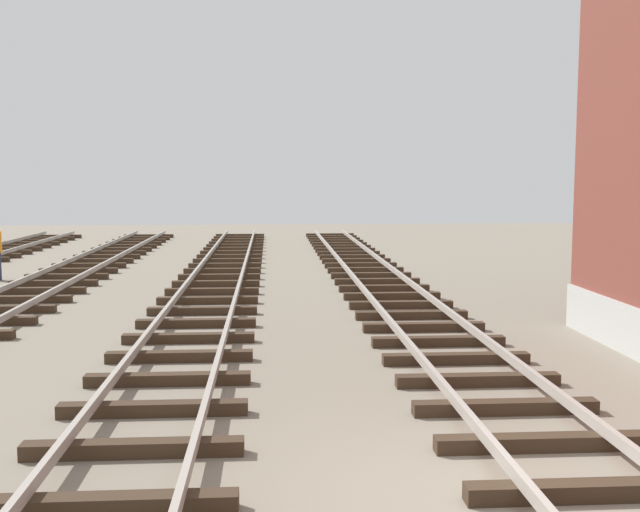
% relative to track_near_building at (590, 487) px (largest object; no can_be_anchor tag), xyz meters
% --- Properties ---
extents(ground_plane, '(85.73, 85.73, 0.00)m').
position_rel_track_near_building_xyz_m(ground_plane, '(-0.96, 0.00, -0.12)').
color(ground_plane, slate).
extents(track_near_building, '(2.50, 65.95, 0.32)m').
position_rel_track_near_building_xyz_m(track_near_building, '(0.00, 0.00, 0.00)').
color(track_near_building, '#38281C').
rests_on(track_near_building, ground).
extents(track_centre, '(2.50, 65.95, 0.32)m').
position_rel_track_near_building_xyz_m(track_centre, '(-4.69, -0.00, 0.00)').
color(track_centre, '#38281C').
rests_on(track_centre, ground).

